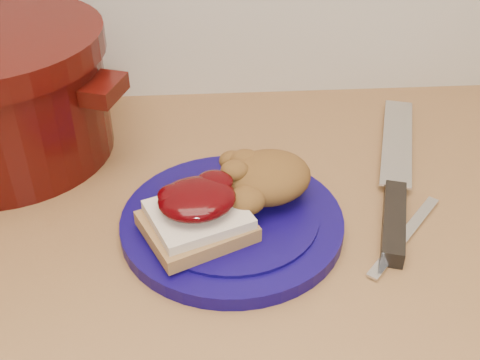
{
  "coord_description": "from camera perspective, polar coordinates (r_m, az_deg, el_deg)",
  "views": [
    {
      "loc": [
        0.0,
        0.98,
        1.33
      ],
      "look_at": [
        0.04,
        1.5,
        0.95
      ],
      "focal_mm": 45.0,
      "sensor_mm": 36.0,
      "label": 1
    }
  ],
  "objects": [
    {
      "name": "butter_knife",
      "position": [
        0.67,
        15.39,
        -5.08
      ],
      "size": [
        0.11,
        0.13,
        0.0
      ],
      "primitive_type": "cube",
      "rotation": [
        0.0,
        0.0,
        0.86
      ],
      "color": "silver",
      "rests_on": "wood_countertop"
    },
    {
      "name": "chef_knife",
      "position": [
        0.71,
        14.48,
        -1.53
      ],
      "size": [
        0.13,
        0.33,
        0.02
      ],
      "rotation": [
        0.0,
        0.0,
        1.27
      ],
      "color": "black",
      "rests_on": "wood_countertop"
    },
    {
      "name": "stuffing_mound",
      "position": [
        0.66,
        2.63,
        0.27
      ],
      "size": [
        0.12,
        0.11,
        0.05
      ],
      "primitive_type": "ellipsoid",
      "rotation": [
        0.0,
        0.0,
        0.34
      ],
      "color": "brown",
      "rests_on": "plate"
    },
    {
      "name": "plate",
      "position": [
        0.65,
        -0.76,
        -4.04
      ],
      "size": [
        0.31,
        0.31,
        0.02
      ],
      "primitive_type": "cylinder",
      "rotation": [
        0.0,
        0.0,
        0.34
      ],
      "color": "#0C0548",
      "rests_on": "wood_countertop"
    },
    {
      "name": "sandwich",
      "position": [
        0.61,
        -4.08,
        -3.17
      ],
      "size": [
        0.13,
        0.12,
        0.05
      ],
      "rotation": [
        0.0,
        0.0,
        0.34
      ],
      "color": "olive",
      "rests_on": "plate"
    }
  ]
}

